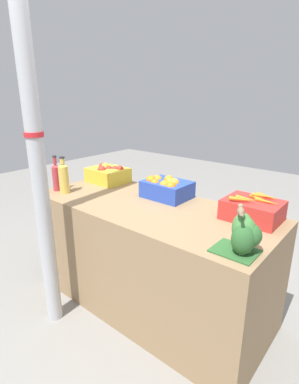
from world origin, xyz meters
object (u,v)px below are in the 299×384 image
broccoli_pile (244,234)px  juice_bottle_golden (64,178)px  support_pole (35,146)px  apple_crate (108,174)px  orange_crate (166,188)px  sparrow_bird (241,211)px  juice_bottle_ruby (56,176)px  carrot_crate (253,209)px

broccoli_pile → juice_bottle_golden: 1.49m
support_pole → juice_bottle_golden: bearing=126.9°
apple_crate → orange_crate: size_ratio=1.00×
support_pole → sparrow_bird: bearing=15.9°
support_pole → juice_bottle_ruby: 0.62m
broccoli_pile → juice_bottle_ruby: size_ratio=0.77×
orange_crate → juice_bottle_golden: bearing=-148.1°
support_pole → broccoli_pile: 1.32m
orange_crate → broccoli_pile: size_ratio=1.53×
support_pole → juice_bottle_golden: (-0.27, 0.36, -0.32)m
carrot_crate → juice_bottle_ruby: bearing=-163.4°
orange_crate → juice_bottle_golden: 0.82m
juice_bottle_ruby → sparrow_bird: size_ratio=2.31×
apple_crate → carrot_crate: bearing=-0.2°
juice_bottle_ruby → juice_bottle_golden: (0.10, 0.00, 0.01)m
broccoli_pile → orange_crate: bearing=151.8°
juice_bottle_golden → sparrow_bird: juice_bottle_golden is taller
carrot_crate → broccoli_pile: bearing=-73.6°
orange_crate → juice_bottle_ruby: bearing=-151.6°
orange_crate → carrot_crate: (0.67, 0.01, -0.01)m
apple_crate → carrot_crate: size_ratio=1.00×
orange_crate → carrot_crate: bearing=0.5°
support_pole → broccoli_pile: bearing=16.7°
juice_bottle_ruby → juice_bottle_golden: 0.10m
carrot_crate → broccoli_pile: (0.13, -0.43, 0.03)m
orange_crate → juice_bottle_ruby: 0.91m
orange_crate → broccoli_pile: broccoli_pile is taller
apple_crate → juice_bottle_ruby: bearing=-107.0°
apple_crate → juice_bottle_ruby: (-0.13, -0.44, 0.05)m
support_pole → apple_crate: bearing=106.7°
broccoli_pile → sparrow_bird: sparrow_bird is taller
support_pole → broccoli_pile: support_pole is taller
apple_crate → carrot_crate: (1.34, -0.00, -0.01)m
broccoli_pile → juice_bottle_golden: bearing=-179.8°
carrot_crate → sparrow_bird: size_ratio=2.72×
support_pole → juice_bottle_golden: support_pole is taller
juice_bottle_ruby → juice_bottle_golden: size_ratio=0.98×
orange_crate → carrot_crate: 0.67m
support_pole → orange_crate: size_ratio=7.44×
juice_bottle_ruby → sparrow_bird: juice_bottle_ruby is taller
juice_bottle_ruby → sparrow_bird: (1.58, -0.02, 0.10)m
apple_crate → juice_bottle_ruby: juice_bottle_ruby is taller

